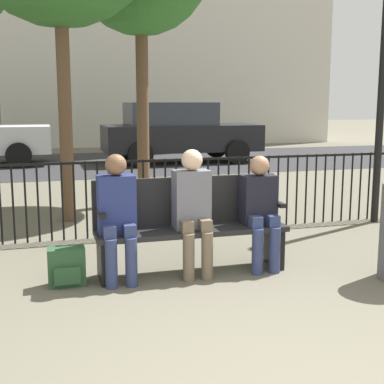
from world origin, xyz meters
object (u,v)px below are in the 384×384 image
Objects in this scene: seated_person_1 at (193,206)px; parked_car_0 at (178,131)px; backpack at (67,267)px; seated_person_0 at (117,212)px; park_bench at (190,221)px; seated_person_2 at (260,206)px; lamp_post at (384,51)px.

parked_car_0 is (2.30, 9.32, 0.17)m from seated_person_1.
seated_person_1 is at bearing -0.62° from backpack.
backpack is (-0.47, 0.01, -0.49)m from seated_person_0.
parked_car_0 reaches higher than seated_person_0.
parked_car_0 is at bearing 75.97° from park_bench.
seated_person_2 is (0.68, -0.13, 0.14)m from park_bench.
park_bench is at bearing -155.91° from lamp_post.
lamp_post is (4.26, 1.49, 2.13)m from backpack.
park_bench is 0.54× the size of lamp_post.
seated_person_0 reaches higher than park_bench.
seated_person_0 is 0.98× the size of seated_person_1.
lamp_post reaches higher than park_bench.
parked_car_0 is (3.02, 9.32, 0.18)m from seated_person_0.
lamp_post reaches higher than seated_person_1.
park_bench is at bearing 10.24° from seated_person_0.
seated_person_1 is 0.29× the size of parked_car_0.
seated_person_1 reaches higher than park_bench.
seated_person_2 is 0.27× the size of parked_car_0.
parked_car_0 is (2.30, 9.19, 0.35)m from park_bench.
seated_person_0 is at bearing 179.86° from seated_person_2.
parked_car_0 is (-0.77, 7.82, -1.46)m from lamp_post.
seated_person_0 is 1.41m from seated_person_2.
seated_person_1 is at bearing -153.97° from lamp_post.
seated_person_1 is 3.79m from lamp_post.
seated_person_2 is 9.47m from parked_car_0.
park_bench is 3.81m from lamp_post.
seated_person_2 is (0.69, -0.00, -0.04)m from seated_person_1.
lamp_post is at bearing 26.03° from seated_person_1.
seated_person_0 is 0.28× the size of parked_car_0.
seated_person_1 is (0.72, 0.00, 0.01)m from seated_person_0.
seated_person_1 is 3.44× the size of backpack.
parked_car_0 is (3.49, 9.31, 0.67)m from backpack.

